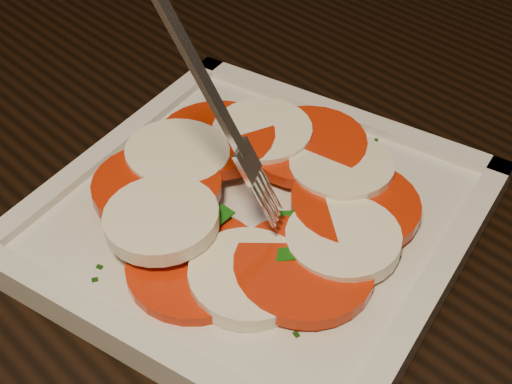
# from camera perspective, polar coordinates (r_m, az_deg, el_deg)

# --- Properties ---
(table) EXTENTS (1.29, 0.94, 0.75)m
(table) POSITION_cam_1_polar(r_m,az_deg,el_deg) (0.55, -2.27, -7.13)
(table) COLOR black
(table) RESTS_ON ground
(plate) EXTENTS (0.32, 0.32, 0.01)m
(plate) POSITION_cam_1_polar(r_m,az_deg,el_deg) (0.45, -0.00, -2.15)
(plate) COLOR silver
(plate) RESTS_ON table
(caprese_salad) EXTENTS (0.22, 0.21, 0.03)m
(caprese_salad) POSITION_cam_1_polar(r_m,az_deg,el_deg) (0.43, 0.00, -0.39)
(caprese_salad) COLOR red
(caprese_salad) RESTS_ON plate
(fork) EXTENTS (0.07, 0.08, 0.15)m
(fork) POSITION_cam_1_polar(r_m,az_deg,el_deg) (0.36, -4.98, 7.88)
(fork) COLOR white
(fork) RESTS_ON caprese_salad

